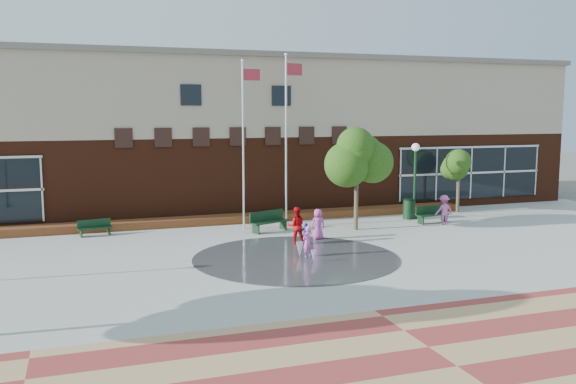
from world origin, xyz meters
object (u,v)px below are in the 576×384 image
object	(u,v)px
flagpole_left	(244,136)
flagpole_right	(287,129)
bench_left	(95,231)
child_splash	(307,242)
trash_can	(409,209)

from	to	relation	value
flagpole_left	flagpole_right	bearing A→B (deg)	18.91
bench_left	child_splash	distance (m)	10.93
flagpole_left	trash_can	xyz separation A→B (m)	(9.36, -0.14, -4.14)
child_splash	flagpole_left	bearing A→B (deg)	-112.59
flagpole_right	child_splash	world-z (taller)	flagpole_right
flagpole_right	flagpole_left	bearing A→B (deg)	-171.26
flagpole_left	flagpole_right	world-z (taller)	flagpole_right
child_splash	trash_can	bearing A→B (deg)	-172.24
bench_left	trash_can	xyz separation A→B (m)	(16.61, -0.75, 0.33)
trash_can	child_splash	distance (m)	10.74
flagpole_right	trash_can	xyz separation A→B (m)	(6.71, -1.29, -4.43)
flagpole_left	child_splash	bearing A→B (deg)	-87.27
flagpole_right	trash_can	bearing A→B (deg)	-25.65
bench_left	child_splash	size ratio (longest dim) A/B	1.25
flagpole_left	trash_can	distance (m)	10.23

